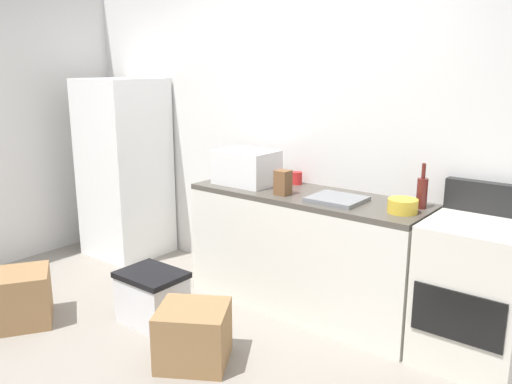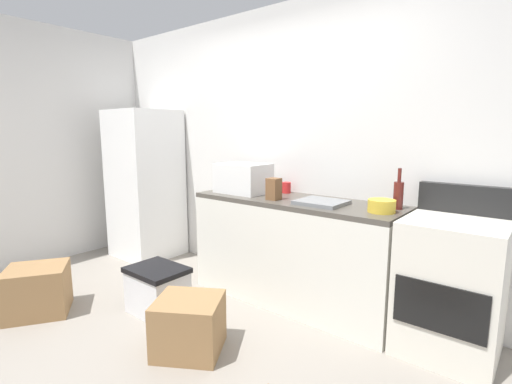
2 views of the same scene
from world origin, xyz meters
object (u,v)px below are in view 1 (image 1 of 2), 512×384
Objects in this scene: refrigerator at (125,168)px; wine_bottle at (422,192)px; knife_block at (283,183)px; storage_bin at (153,297)px; coffee_mug at (297,178)px; stove_oven at (474,291)px; mixing_bowl at (403,206)px; cardboard_box_large at (17,298)px; microwave at (246,167)px; cardboard_box_medium at (193,335)px.

wine_bottle is at bearing 3.45° from refrigerator.
knife_block reaches higher than storage_bin.
refrigerator reaches higher than coffee_mug.
stove_oven reaches higher than mixing_bowl.
wine_bottle is (2.86, 0.17, 0.16)m from refrigerator.
knife_block is 0.40× the size of cardboard_box_large.
mixing_bowl is 2.76m from cardboard_box_large.
knife_block is at bearing 50.41° from storage_bin.
refrigerator reaches higher than microwave.
coffee_mug is (1.82, 0.26, 0.10)m from refrigerator.
microwave reaches higher than knife_block.
cardboard_box_large is (-1.35, -1.36, -0.80)m from knife_block.
stove_oven is at bearing 6.15° from knife_block.
coffee_mug is at bearing 54.01° from cardboard_box_large.
storage_bin is (-0.18, -0.86, -0.84)m from microwave.
refrigerator is 1.84m from coffee_mug.
cardboard_box_large is at bearing -162.88° from cardboard_box_medium.
coffee_mug is at bearing 8.13° from refrigerator.
microwave is at bearing -144.35° from coffee_mug.
microwave is at bearing -173.90° from wine_bottle.
cardboard_box_large reaches higher than storage_bin.
cardboard_box_medium is at bearing -130.55° from mixing_bowl.
microwave is 1.00× the size of storage_bin.
microwave is (-1.78, -0.03, 0.57)m from stove_oven.
knife_block reaches higher than cardboard_box_medium.
stove_oven is at bearing 7.91° from mixing_bowl.
microwave is 1.93m from cardboard_box_large.
coffee_mug is at bearing 65.20° from storage_bin.
wine_bottle is 3.00× the size of coffee_mug.
knife_block is 0.42× the size of cardboard_box_medium.
coffee_mug is at bearing 107.49° from knife_block.
stove_oven is 5.79× the size of mixing_bowl.
storage_bin is (0.74, 0.62, -0.00)m from cardboard_box_large.
coffee_mug is 1.51m from cardboard_box_medium.
refrigerator is 8.95× the size of mixing_bowl.
cardboard_box_large is 1.41m from cardboard_box_medium.
refrigerator reaches higher than cardboard_box_medium.
mixing_bowl reaches higher than cardboard_box_medium.
cardboard_box_large is at bearing -144.55° from wine_bottle.
knife_block is 1.25m from storage_bin.
refrigerator is at bearing -179.03° from stove_oven.
wine_bottle reaches higher than microwave.
stove_oven is at bearing 24.42° from storage_bin.
coffee_mug is 0.24× the size of cardboard_box_medium.
microwave is 0.41m from coffee_mug.
stove_oven is at bearing 39.10° from cardboard_box_medium.
mixing_bowl is at bearing 5.22° from knife_block.
refrigerator is 3.70× the size of microwave.
knife_block is (-0.93, -0.26, -0.02)m from wine_bottle.
knife_block is 0.39× the size of storage_bin.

